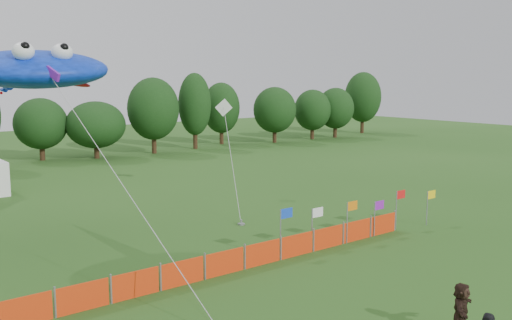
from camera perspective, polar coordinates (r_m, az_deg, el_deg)
treeline at (r=56.27m, az=-23.84°, el=3.67°), size 104.57×8.78×8.36m
barrier_fence at (r=24.40m, az=-1.22°, el=-9.77°), size 19.90×0.06×1.00m
flag_row at (r=29.02m, az=10.45°, el=-5.19°), size 10.73×0.75×2.22m
spectator_f at (r=19.49m, az=19.83°, el=-13.90°), size 1.67×1.21×1.74m
stingray_kite at (r=29.18m, az=-21.53°, el=8.41°), size 7.92×22.67×9.66m
small_kite_white at (r=37.07m, az=-2.84°, el=2.59°), size 5.05×8.06×6.61m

